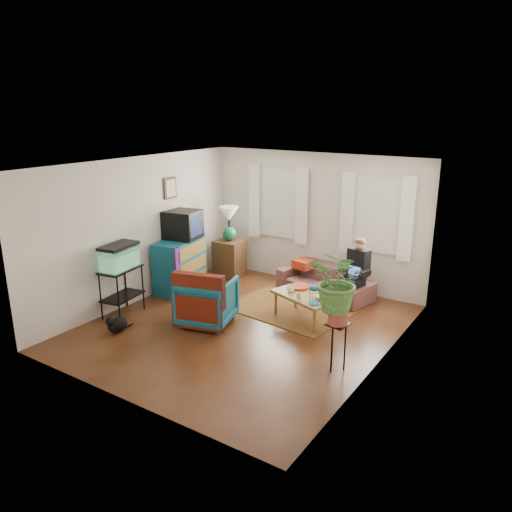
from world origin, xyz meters
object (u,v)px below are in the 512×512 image
Objects in this scene: side_table at (230,258)px; plant_stand at (336,347)px; sofa at (325,276)px; dresser at (180,265)px; aquarium_stand at (122,292)px; armchair at (207,299)px; coffee_table at (305,308)px.

side_table reaches higher than plant_stand.
sofa is 1.66× the size of dresser.
sofa is at bearing 39.03° from aquarium_stand.
sofa reaches higher than plant_stand.
side_table is 1.19m from dresser.
side_table is at bearing 62.42° from dresser.
side_table is 2.63m from aquarium_stand.
armchair reaches higher than sofa.
side_table is at bearing 146.18° from plant_stand.
sofa is 2.77m from dresser.
armchair is 1.26× the size of plant_stand.
sofa is at bearing 16.45° from dresser.
sofa reaches higher than coffee_table.
aquarium_stand is at bearing -119.20° from sofa.
plant_stand reaches higher than coffee_table.
sofa is 2.37× the size of side_table.
armchair reaches higher than aquarium_stand.
aquarium_stand is at bearing -175.83° from plant_stand.
sofa is 2.75× the size of plant_stand.
sofa is 2.19× the size of armchair.
dresser is at bearing -106.62° from side_table.
plant_stand is (3.47, -2.33, -0.05)m from side_table.
dresser is 4.00m from plant_stand.
coffee_table is (1.28, 0.97, -0.20)m from armchair.
sofa is 3.69m from aquarium_stand.
dresser is (-0.34, -1.14, 0.11)m from side_table.
armchair reaches higher than coffee_table.
armchair reaches higher than side_table.
dresser is 1.66× the size of plant_stand.
aquarium_stand is (-0.01, -1.47, -0.09)m from dresser.
dresser is at bearing 80.64° from aquarium_stand.
coffee_table is (2.70, 0.01, -0.28)m from dresser.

